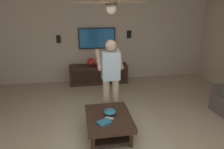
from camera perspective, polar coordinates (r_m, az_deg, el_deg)
The scene contains 14 objects.
ground_plane at distance 3.86m, azimuth -0.52°, elevation -18.56°, with size 8.45×8.45×0.00m, color tan.
wall_back_tv at distance 6.42m, azimuth -5.29°, elevation 9.86°, with size 0.10×7.24×2.64m, color #BCA893.
area_rug at distance 4.28m, azimuth -1.30°, elevation -14.22°, with size 3.11×2.10×0.01m, color tan.
coffee_table at distance 3.96m, azimuth -0.91°, elevation -12.31°, with size 1.00×0.80×0.40m.
media_console at distance 6.37m, azimuth -3.60°, elevation 0.10°, with size 0.45×1.70×0.55m.
tv at distance 6.34m, azimuth -4.04°, elevation 9.65°, with size 0.05×1.08×0.61m.
person_standing at distance 4.38m, azimuth -0.37°, elevation 0.17°, with size 0.54×0.54×1.64m.
bowl at distance 3.92m, azimuth -0.57°, elevation -9.99°, with size 0.22×0.22×0.10m, color teal.
remote_white at distance 3.81m, azimuth -0.74°, elevation -11.65°, with size 0.15×0.04×0.02m, color white.
book at distance 3.69m, azimuth -2.09°, elevation -12.68°, with size 0.22×0.16×0.04m, color teal.
vase_round at distance 6.24m, azimuth -5.64°, elevation 3.34°, with size 0.22×0.22×0.22m, color red.
wall_speaker_left at distance 6.51m, azimuth 4.59°, elevation 10.66°, with size 0.06×0.12×0.22m, color black.
wall_speaker_right at distance 6.35m, azimuth -14.14°, elevation 9.19°, with size 0.06×0.12×0.22m, color black.
ceiling_fan at distance 3.44m, azimuth -0.19°, elevation 18.37°, with size 1.18×1.19×0.46m.
Camera 1 is at (-3.01, 0.47, 2.38)m, focal length 34.12 mm.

